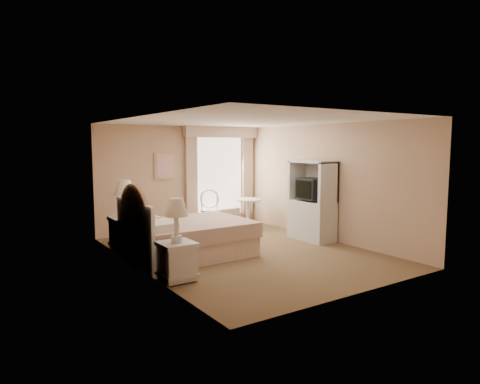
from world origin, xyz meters
TOP-DOWN VIEW (x-y plane):
  - room at (0.00, 0.00)m, footprint 4.21×5.51m
  - window at (1.05, 2.65)m, footprint 2.05×0.22m
  - framed_art at (-0.45, 2.71)m, footprint 0.52×0.04m
  - bed at (-1.12, 0.40)m, footprint 2.16×1.69m
  - nightstand_near at (-1.84, -0.84)m, footprint 0.51×0.51m
  - nightstand_far at (-1.84, 1.50)m, footprint 0.56×0.56m
  - round_table at (1.45, 2.02)m, footprint 0.68×0.68m
  - cafe_chair at (0.46, 2.19)m, footprint 0.61×0.61m
  - armoire at (1.81, 0.12)m, footprint 0.52×1.04m

SIDE VIEW (x-z plane):
  - bed at x=-1.12m, z-range -0.39..1.11m
  - nightstand_near at x=-1.84m, z-range -0.15..1.09m
  - round_table at x=1.45m, z-range 0.12..0.83m
  - nightstand_far at x=-1.84m, z-range -0.17..1.19m
  - cafe_chair at x=0.46m, z-range 0.08..1.06m
  - armoire at x=1.81m, z-range -0.15..1.58m
  - room at x=0.00m, z-range -0.01..2.50m
  - window at x=1.05m, z-range 0.09..2.60m
  - framed_art at x=-0.45m, z-range 1.24..1.86m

